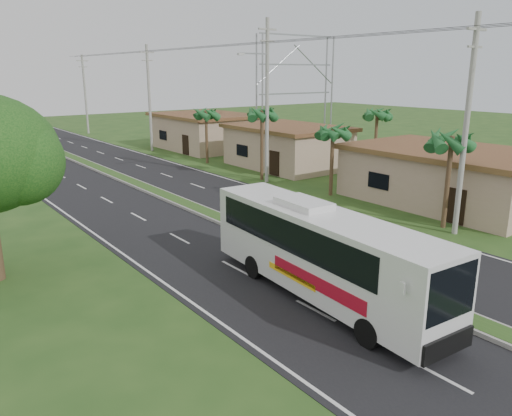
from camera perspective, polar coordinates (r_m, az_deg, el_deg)
ground at (r=20.66m, az=13.92°, el=-8.68°), size 180.00×180.00×0.00m
road_asphalt at (r=35.94m, az=-11.50°, el=1.74°), size 14.00×160.00×0.02m
median_strip at (r=35.92m, az=-11.51°, el=1.88°), size 1.20×160.00×0.18m
lane_edge_left at (r=33.71m, az=-21.77°, el=0.03°), size 0.12×160.00×0.01m
lane_edge_right at (r=39.21m, az=-2.67°, el=3.14°), size 0.12×160.00×0.01m
shop_near at (r=34.52m, az=21.19°, el=3.46°), size 8.60×12.60×3.52m
shop_mid at (r=44.84m, az=3.60°, el=7.07°), size 7.60×10.60×3.67m
shop_far at (r=56.10m, az=-5.86°, el=8.74°), size 8.60×11.60×3.82m
palm_verge_a at (r=28.29m, az=21.47°, el=7.14°), size 2.40×2.40×5.45m
palm_verge_b at (r=34.16m, az=8.79°, el=8.59°), size 2.40×2.40×5.05m
palm_verge_c at (r=38.89m, az=0.68°, el=10.69°), size 2.40×2.40×5.85m
palm_verge_d at (r=46.61m, az=-5.74°, el=10.67°), size 2.40×2.40×5.25m
palm_behind_shop at (r=42.12m, az=13.69°, el=10.36°), size 2.40×2.40×5.65m
utility_pole_a at (r=27.26m, az=22.89°, el=8.71°), size 1.60×0.28×11.00m
utility_pole_b at (r=37.83m, az=1.24°, el=12.28°), size 3.20×0.28×12.00m
utility_pole_c at (r=54.95m, az=-12.10°, el=12.28°), size 1.60×0.28×11.00m
utility_pole_d at (r=73.53m, az=-18.95°, el=12.28°), size 1.60×0.28×10.50m
billboard_lattice at (r=55.69m, az=4.60°, el=13.78°), size 10.18×1.18×12.07m
coach_bus_main at (r=18.58m, az=7.38°, el=-4.57°), size 3.05×11.19×3.57m
motorcyclist at (r=23.86m, az=6.09°, el=-2.66°), size 1.77×0.81×2.45m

